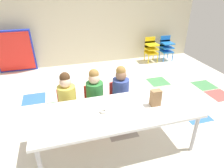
% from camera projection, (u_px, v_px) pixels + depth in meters
% --- Properties ---
extents(ground_plane, '(6.23, 5.12, 0.02)m').
position_uv_depth(ground_plane, '(113.00, 114.00, 3.48)').
color(ground_plane, silver).
extents(back_wall, '(6.23, 0.10, 2.44)m').
position_uv_depth(back_wall, '(85.00, 18.00, 5.10)').
color(back_wall, beige).
rests_on(back_wall, ground_plane).
extents(craft_table, '(2.08, 0.81, 0.60)m').
position_uv_depth(craft_table, '(117.00, 113.00, 2.53)').
color(craft_table, white).
rests_on(craft_table, ground_plane).
extents(seated_child_near_camera, '(0.32, 0.31, 0.92)m').
position_uv_depth(seated_child_near_camera, '(67.00, 96.00, 2.93)').
color(seated_child_near_camera, red).
rests_on(seated_child_near_camera, ground_plane).
extents(seated_child_middle_seat, '(0.32, 0.31, 0.92)m').
position_uv_depth(seated_child_middle_seat, '(95.00, 92.00, 3.03)').
color(seated_child_middle_seat, red).
rests_on(seated_child_middle_seat, ground_plane).
extents(seated_child_far_right, '(0.32, 0.31, 0.92)m').
position_uv_depth(seated_child_far_right, '(121.00, 88.00, 3.14)').
color(seated_child_far_right, red).
rests_on(seated_child_far_right, ground_plane).
extents(kid_chair_yellow_stack, '(0.32, 0.30, 0.68)m').
position_uv_depth(kid_chair_yellow_stack, '(151.00, 48.00, 5.57)').
color(kid_chair_yellow_stack, yellow).
rests_on(kid_chair_yellow_stack, ground_plane).
extents(kid_chair_blue_stack, '(0.32, 0.30, 0.68)m').
position_uv_depth(kid_chair_blue_stack, '(166.00, 46.00, 5.69)').
color(kid_chair_blue_stack, blue).
rests_on(kid_chair_blue_stack, ground_plane).
extents(folded_activity_table, '(0.90, 0.29, 1.09)m').
position_uv_depth(folded_activity_table, '(14.00, 52.00, 4.79)').
color(folded_activity_table, '#1E33BF').
rests_on(folded_activity_table, ground_plane).
extents(paper_bag_brown, '(0.13, 0.09, 0.22)m').
position_uv_depth(paper_bag_brown, '(156.00, 98.00, 2.57)').
color(paper_bag_brown, '#9E754C').
rests_on(paper_bag_brown, craft_table).
extents(paper_plate_near_edge, '(0.18, 0.18, 0.01)m').
position_uv_depth(paper_plate_near_edge, '(104.00, 112.00, 2.47)').
color(paper_plate_near_edge, white).
rests_on(paper_plate_near_edge, craft_table).
extents(donut_powdered_on_plate, '(0.11, 0.11, 0.03)m').
position_uv_depth(donut_powdered_on_plate, '(104.00, 111.00, 2.46)').
color(donut_powdered_on_plate, white).
rests_on(donut_powdered_on_plate, craft_table).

